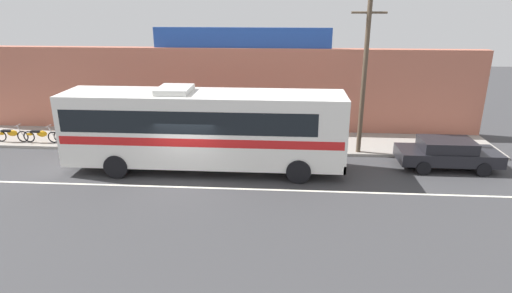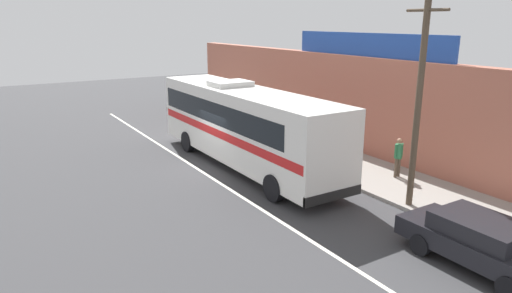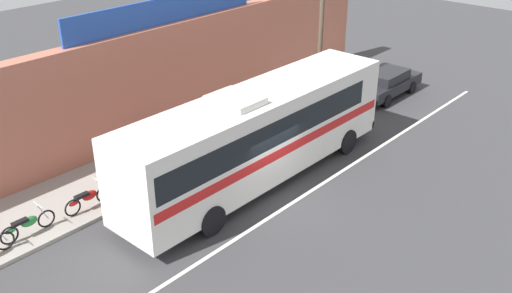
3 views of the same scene
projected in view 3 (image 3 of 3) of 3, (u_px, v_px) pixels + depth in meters
The scene contains 13 objects.
ground_plane at pixel (273, 197), 20.96m from camera, with size 70.00×70.00×0.00m, color #3A3A3D.
sidewalk_slab at pixel (178, 152), 24.03m from camera, with size 30.00×3.60×0.14m, color gray.
storefront_facade at pixel (140, 87), 24.27m from camera, with size 30.00×0.70×4.80m, color #B26651.
storefront_billboard at pixel (166, 10), 24.06m from camera, with size 9.87×0.12×1.10m, color #234CAD.
road_center_stripe at pixel (290, 204), 20.48m from camera, with size 30.00×0.14×0.01m, color silver.
intercity_bus at pixel (257, 132), 21.08m from camera, with size 12.26×2.67×3.78m.
parked_car at pixel (386, 82), 29.62m from camera, with size 4.43×1.91×1.37m.
utility_pole at pixel (321, 31), 26.68m from camera, with size 1.60×0.22×7.24m.
motorcycle_blue at pixel (27, 224), 18.37m from camera, with size 1.90×0.56×0.94m.
motorcycle_purple at pixel (87, 198), 19.80m from camera, with size 1.87×0.56×0.94m.
pedestrian_near_shop at pixel (257, 90), 27.55m from camera, with size 0.30×0.48×1.67m.
pedestrian_by_curb at pixel (160, 135), 23.20m from camera, with size 0.30×0.48×1.60m.
pedestrian_far_right at pixel (216, 122), 24.36m from camera, with size 0.30×0.48×1.60m.
Camera 3 is at (-13.80, -11.49, 10.99)m, focal length 40.44 mm.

